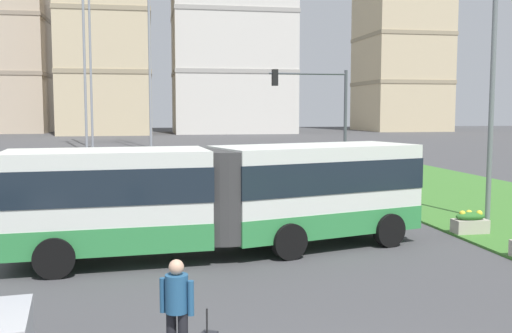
# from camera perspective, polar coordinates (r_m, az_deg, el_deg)

# --- Properties ---
(articulated_bus) EXTENTS (11.95, 4.66, 3.00)m
(articulated_bus) POSITION_cam_1_polar(r_m,az_deg,el_deg) (16.85, -2.93, -2.73)
(articulated_bus) COLOR silver
(articulated_bus) RESTS_ON ground
(car_grey_wagon) EXTENTS (4.59, 2.46, 1.58)m
(car_grey_wagon) POSITION_cam_1_polar(r_m,az_deg,el_deg) (27.60, -17.56, -1.66)
(car_grey_wagon) COLOR slate
(car_grey_wagon) RESTS_ON ground
(pedestrian_crossing) EXTENTS (0.52, 0.36, 1.74)m
(pedestrian_crossing) POSITION_cam_1_polar(r_m,az_deg,el_deg) (9.62, -7.58, -13.07)
(pedestrian_crossing) COLOR black
(pedestrian_crossing) RESTS_ON ground
(flower_planter_3) EXTENTS (1.10, 0.56, 0.74)m
(flower_planter_3) POSITION_cam_1_polar(r_m,az_deg,el_deg) (20.53, 19.79, -5.04)
(flower_planter_3) COLOR #B7AD9E
(flower_planter_3) RESTS_ON grass_median
(traffic_light_far_right) EXTENTS (4.02, 0.28, 6.02)m
(traffic_light_far_right) POSITION_cam_1_polar(r_m,az_deg,el_deg) (30.09, 6.18, 5.62)
(traffic_light_far_right) COLOR #474C51
(traffic_light_far_right) RESTS_ON ground
(streetlight_median) EXTENTS (0.70, 0.28, 8.90)m
(streetlight_median) POSITION_cam_1_polar(r_m,az_deg,el_deg) (23.00, 21.66, 7.17)
(streetlight_median) COLOR slate
(streetlight_median) RESTS_ON ground
(apartment_tower_centre) EXTENTS (20.62, 15.45, 40.00)m
(apartment_tower_centre) POSITION_cam_1_polar(r_m,az_deg,el_deg) (106.76, -2.32, 14.05)
(apartment_tower_centre) COLOR silver
(apartment_tower_centre) RESTS_ON ground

